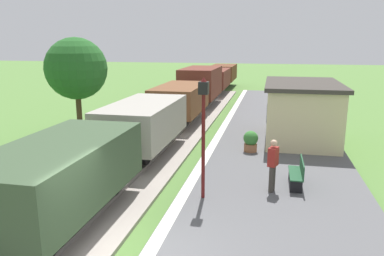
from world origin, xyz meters
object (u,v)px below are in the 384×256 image
object	(u,v)px
freight_train	(192,93)
bench_near_hut	(298,173)
bench_down_platform	(287,112)
station_hut	(301,111)
person_waiting	(273,164)
lamp_post_near	(203,116)
tree_trackside_far	(76,69)
potted_planter	(251,141)

from	to	relation	value
freight_train	bench_near_hut	distance (m)	14.40
bench_near_hut	bench_down_platform	world-z (taller)	same
station_hut	person_waiting	distance (m)	7.26
freight_train	station_hut	xyz separation A→B (m)	(6.80, -6.43, 0.20)
station_hut	lamp_post_near	bearing A→B (deg)	-112.67
tree_trackside_far	bench_near_hut	bearing A→B (deg)	-26.45
person_waiting	tree_trackside_far	xyz separation A→B (m)	(-9.90, 5.97, 2.39)
person_waiting	potted_planter	bearing A→B (deg)	-57.82
tree_trackside_far	lamp_post_near	bearing A→B (deg)	-41.38
freight_train	person_waiting	distance (m)	14.63
person_waiting	lamp_post_near	xyz separation A→B (m)	(-2.06, -0.94, 1.62)
bench_down_platform	person_waiting	size ratio (longest dim) A/B	0.88
bench_down_platform	bench_near_hut	bearing A→B (deg)	-90.00
potted_planter	bench_near_hut	bearing A→B (deg)	-64.64
person_waiting	lamp_post_near	size ratio (longest dim) A/B	0.46
station_hut	lamp_post_near	xyz separation A→B (m)	(-3.37, -8.06, 1.15)
station_hut	lamp_post_near	size ratio (longest dim) A/B	1.57
lamp_post_near	tree_trackside_far	distance (m)	10.47
freight_train	person_waiting	size ratio (longest dim) A/B	22.92
freight_train	lamp_post_near	size ratio (longest dim) A/B	10.59
bench_down_platform	lamp_post_near	distance (m)	13.14
bench_near_hut	person_waiting	distance (m)	1.14
person_waiting	lamp_post_near	bearing A→B (deg)	44.43
potted_planter	tree_trackside_far	bearing A→B (deg)	169.80
bench_down_platform	tree_trackside_far	world-z (taller)	tree_trackside_far
freight_train	tree_trackside_far	world-z (taller)	tree_trackside_far
bench_down_platform	station_hut	bearing A→B (deg)	-84.10
freight_train	bench_near_hut	xyz separation A→B (m)	(6.33, -12.92, -0.73)
potted_planter	tree_trackside_far	xyz separation A→B (m)	(-8.96, 1.61, 2.86)
lamp_post_near	tree_trackside_far	xyz separation A→B (m)	(-7.84, 6.91, 0.78)
station_hut	freight_train	bearing A→B (deg)	136.61
person_waiting	bench_down_platform	bearing A→B (deg)	-74.00
person_waiting	tree_trackside_far	bearing A→B (deg)	-11.04
station_hut	tree_trackside_far	bearing A→B (deg)	-174.11
freight_train	potted_planter	distance (m)	10.29
station_hut	person_waiting	size ratio (longest dim) A/B	3.39
bench_near_hut	tree_trackside_far	size ratio (longest dim) A/B	0.29
freight_train	bench_down_platform	xyz separation A→B (m)	(6.33, -1.84, -0.73)
bench_down_platform	tree_trackside_far	size ratio (longest dim) A/B	0.29
freight_train	station_hut	distance (m)	9.36
bench_down_platform	lamp_post_near	bearing A→B (deg)	-102.88
bench_near_hut	bench_down_platform	distance (m)	11.08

